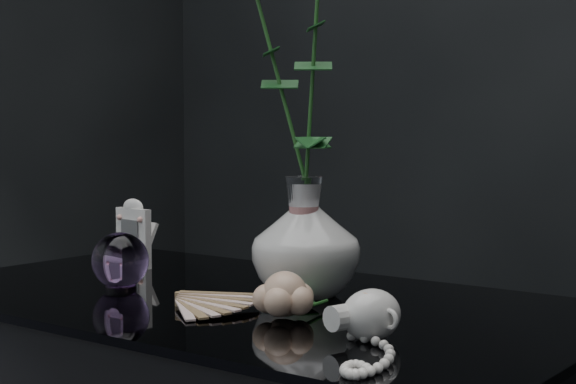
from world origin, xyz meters
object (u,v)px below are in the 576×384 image
Objects in this scene: vase at (306,240)px; pearl_jar at (371,312)px; picture_frame at (133,233)px; paperweight at (120,261)px; wine_glass at (304,237)px; loose_rose at (285,295)px.

vase is 0.29m from pearl_jar.
paperweight is (0.15, -0.17, -0.02)m from picture_frame.
wine_glass reaches higher than picture_frame.
pearl_jar is at bearing -38.05° from vase.
paperweight is at bearing -171.10° from pearl_jar.
wine_glass reaches higher than loose_rose.
picture_frame is at bearing 160.56° from loose_rose.
pearl_jar is (0.15, -0.03, 0.00)m from loose_rose.
loose_rose is at bearing -177.39° from pearl_jar.
vase is at bearing 156.45° from pearl_jar.
wine_glass reaches higher than pearl_jar.
wine_glass is 0.28m from pearl_jar.
vase is 1.36× the size of picture_frame.
paperweight is 0.33m from loose_rose.
pearl_jar is at bearing -5.60° from paperweight.
loose_rose is (0.07, -0.13, -0.06)m from wine_glass.
pearl_jar is at bearing -10.68° from loose_rose.
wine_glass is at bearing 24.02° from paperweight.
paperweight is (-0.26, -0.13, -0.04)m from vase.
loose_rose is (0.07, -0.14, -0.05)m from vase.
vase is at bearing 25.46° from paperweight.
picture_frame is at bearing 131.86° from paperweight.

